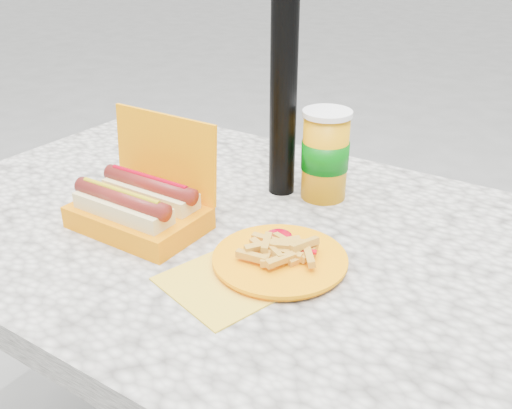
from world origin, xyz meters
The scene contains 5 objects.
picnic_table centered at (0.00, 0.00, 0.64)m, with size 1.20×0.80×0.75m.
umbrella_pole centered at (0.00, 0.16, 1.10)m, with size 0.05×0.05×2.20m, color black.
hotdog_box centered at (-0.13, -0.10, 0.79)m, with size 0.22×0.16×0.18m.
fries_plate centered at (0.13, -0.08, 0.76)m, with size 0.25×0.29×0.04m.
soda_cup centered at (0.08, 0.18, 0.84)m, with size 0.09×0.09×0.17m.
Camera 1 is at (0.52, -0.71, 1.23)m, focal length 40.00 mm.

